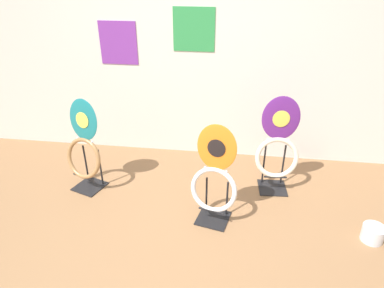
% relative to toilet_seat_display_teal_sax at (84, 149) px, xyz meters
% --- Properties ---
extents(wall_back, '(8.00, 0.07, 2.60)m').
position_rel_toilet_seat_display_teal_sax_xyz_m(wall_back, '(0.96, 0.91, 0.85)').
color(wall_back, silver).
rests_on(wall_back, ground_plane).
extents(toilet_seat_display_teal_sax, '(0.45, 0.36, 0.95)m').
position_rel_toilet_seat_display_teal_sax_xyz_m(toilet_seat_display_teal_sax, '(0.00, 0.00, 0.00)').
color(toilet_seat_display_teal_sax, black).
rests_on(toilet_seat_display_teal_sax, ground_plane).
extents(toilet_seat_display_orange_sun, '(0.43, 0.33, 0.94)m').
position_rel_toilet_seat_display_teal_sax_xyz_m(toilet_seat_display_orange_sun, '(1.31, -0.34, -0.03)').
color(toilet_seat_display_orange_sun, black).
rests_on(toilet_seat_display_orange_sun, ground_plane).
extents(toilet_seat_display_purple_note, '(0.43, 0.30, 1.00)m').
position_rel_toilet_seat_display_teal_sax_xyz_m(toilet_seat_display_purple_note, '(1.88, 0.22, 0.02)').
color(toilet_seat_display_purple_note, black).
rests_on(toilet_seat_display_purple_note, ground_plane).
extents(paint_can, '(0.19, 0.19, 0.14)m').
position_rel_toilet_seat_display_teal_sax_xyz_m(paint_can, '(2.66, -0.42, -0.37)').
color(paint_can, silver).
rests_on(paint_can, ground_plane).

